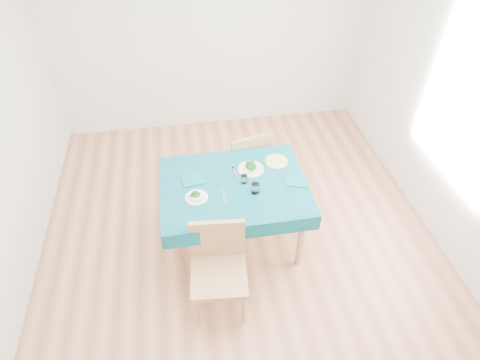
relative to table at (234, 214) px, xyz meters
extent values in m
cube|color=#9A5F40|center=(0.05, -0.04, -0.39)|extent=(4.00, 4.50, 0.02)
cube|color=silver|center=(0.05, 2.21, 0.97)|extent=(4.00, 0.02, 2.70)
cube|color=silver|center=(2.05, -0.04, 0.97)|extent=(0.02, 4.50, 2.70)
cube|color=#084C57|center=(0.00, 0.00, 0.00)|extent=(1.34, 1.02, 0.76)
cube|color=#A0744B|center=(-0.24, -0.72, 0.20)|extent=(0.51, 0.55, 1.16)
cube|color=#A0744B|center=(0.23, 0.77, 0.18)|extent=(0.55, 0.58, 1.13)
cube|color=silver|center=(-0.40, -0.10, 0.38)|extent=(0.09, 0.18, 0.00)
cube|color=silver|center=(-0.11, -0.13, 0.38)|extent=(0.02, 0.19, 0.00)
cube|color=silver|center=(0.04, 0.17, 0.38)|extent=(0.05, 0.16, 0.00)
cube|color=silver|center=(0.46, 0.05, 0.38)|extent=(0.06, 0.19, 0.00)
cube|color=#0B5560|center=(-0.35, 0.12, 0.39)|extent=(0.23, 0.17, 0.01)
cube|color=#0B5560|center=(0.58, -0.06, 0.38)|extent=(0.23, 0.19, 0.01)
cylinder|color=white|center=(0.10, 0.02, 0.42)|extent=(0.06, 0.06, 0.08)
cylinder|color=white|center=(0.17, -0.12, 0.43)|extent=(0.08, 0.08, 0.10)
cylinder|color=#D8E26E|center=(0.46, 0.26, 0.38)|extent=(0.22, 0.22, 0.01)
cube|color=beige|center=(0.46, 0.26, 0.40)|extent=(0.11, 0.11, 0.01)
camera|label=1|loc=(-0.39, -2.66, 2.86)|focal=30.00mm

